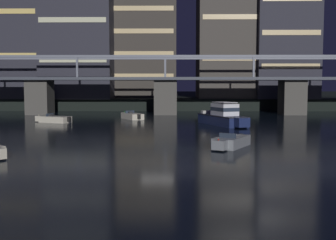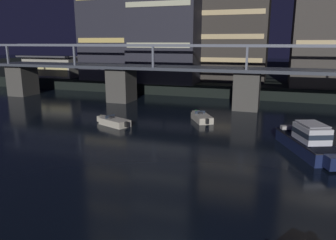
{
  "view_description": "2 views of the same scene",
  "coord_description": "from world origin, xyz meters",
  "px_view_note": "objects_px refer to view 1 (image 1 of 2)",
  "views": [
    {
      "loc": [
        1.21,
        -32.77,
        4.94
      ],
      "look_at": [
        0.7,
        10.95,
        1.25
      ],
      "focal_mm": 45.93,
      "sensor_mm": 36.0,
      "label": 1
    },
    {
      "loc": [
        4.23,
        -11.69,
        9.68
      ],
      "look_at": [
        -5.35,
        16.49,
        2.53
      ],
      "focal_mm": 34.67,
      "sensor_mm": 36.0,
      "label": 2
    }
  ],
  "objects_px": {
    "river_bridge": "(166,89)",
    "tower_central": "(144,44)",
    "tower_west_tall": "(80,6)",
    "cabin_cruiser_near_left": "(223,116)",
    "speedboat_near_right": "(231,142)",
    "tower_east_tall": "(229,2)",
    "tower_east_low": "(283,20)",
    "speedboat_mid_right": "(54,119)",
    "speedboat_mid_left": "(132,116)"
  },
  "relations": [
    {
      "from": "tower_east_tall",
      "to": "tower_east_low",
      "type": "bearing_deg",
      "value": -13.21
    },
    {
      "from": "tower_central",
      "to": "tower_east_tall",
      "type": "relative_size",
      "value": 0.58
    },
    {
      "from": "speedboat_near_right",
      "to": "speedboat_mid_right",
      "type": "bearing_deg",
      "value": 132.88
    },
    {
      "from": "tower_east_tall",
      "to": "speedboat_mid_right",
      "type": "relative_size",
      "value": 7.42
    },
    {
      "from": "tower_west_tall",
      "to": "tower_east_tall",
      "type": "bearing_deg",
      "value": 4.0
    },
    {
      "from": "tower_central",
      "to": "speedboat_mid_left",
      "type": "height_order",
      "value": "tower_central"
    },
    {
      "from": "tower_east_low",
      "to": "tower_central",
      "type": "bearing_deg",
      "value": 170.03
    },
    {
      "from": "tower_west_tall",
      "to": "tower_east_low",
      "type": "bearing_deg",
      "value": -0.52
    },
    {
      "from": "tower_east_tall",
      "to": "speedboat_near_right",
      "type": "distance_m",
      "value": 55.94
    },
    {
      "from": "river_bridge",
      "to": "tower_central",
      "type": "distance_m",
      "value": 20.36
    },
    {
      "from": "cabin_cruiser_near_left",
      "to": "speedboat_mid_left",
      "type": "bearing_deg",
      "value": 143.31
    },
    {
      "from": "river_bridge",
      "to": "cabin_cruiser_near_left",
      "type": "height_order",
      "value": "river_bridge"
    },
    {
      "from": "tower_central",
      "to": "speedboat_mid_left",
      "type": "bearing_deg",
      "value": -90.03
    },
    {
      "from": "tower_central",
      "to": "tower_east_tall",
      "type": "distance_m",
      "value": 18.52
    },
    {
      "from": "tower_west_tall",
      "to": "tower_east_tall",
      "type": "distance_m",
      "value": 28.61
    },
    {
      "from": "tower_central",
      "to": "speedboat_mid_right",
      "type": "xyz_separation_m",
      "value": [
        -9.47,
        -32.78,
        -12.54
      ]
    },
    {
      "from": "river_bridge",
      "to": "tower_west_tall",
      "type": "distance_m",
      "value": 26.41
    },
    {
      "from": "cabin_cruiser_near_left",
      "to": "speedboat_near_right",
      "type": "xyz_separation_m",
      "value": [
        -1.55,
        -18.03,
        -0.64
      ]
    },
    {
      "from": "river_bridge",
      "to": "cabin_cruiser_near_left",
      "type": "xyz_separation_m",
      "value": [
        7.26,
        -18.32,
        -3.0
      ]
    },
    {
      "from": "cabin_cruiser_near_left",
      "to": "speedboat_mid_left",
      "type": "distance_m",
      "value": 14.81
    },
    {
      "from": "tower_west_tall",
      "to": "speedboat_mid_right",
      "type": "height_order",
      "value": "tower_west_tall"
    },
    {
      "from": "cabin_cruiser_near_left",
      "to": "speedboat_near_right",
      "type": "distance_m",
      "value": 18.11
    },
    {
      "from": "tower_west_tall",
      "to": "tower_central",
      "type": "relative_size",
      "value": 1.62
    },
    {
      "from": "tower_west_tall",
      "to": "tower_central",
      "type": "height_order",
      "value": "tower_west_tall"
    },
    {
      "from": "cabin_cruiser_near_left",
      "to": "tower_west_tall",
      "type": "bearing_deg",
      "value": 126.8
    },
    {
      "from": "speedboat_near_right",
      "to": "tower_east_low",
      "type": "bearing_deg",
      "value": 71.7
    },
    {
      "from": "tower_west_tall",
      "to": "tower_central",
      "type": "xyz_separation_m",
      "value": [
        11.88,
        4.33,
        -6.8
      ]
    },
    {
      "from": "tower_west_tall",
      "to": "speedboat_near_right",
      "type": "distance_m",
      "value": 57.8
    },
    {
      "from": "speedboat_mid_left",
      "to": "speedboat_mid_right",
      "type": "distance_m",
      "value": 10.98
    },
    {
      "from": "tower_central",
      "to": "speedboat_mid_left",
      "type": "xyz_separation_m",
      "value": [
        -0.01,
        -27.2,
        -12.54
      ]
    },
    {
      "from": "tower_east_tall",
      "to": "tower_east_low",
      "type": "distance_m",
      "value": 10.91
    },
    {
      "from": "river_bridge",
      "to": "speedboat_mid_left",
      "type": "xyz_separation_m",
      "value": [
        -4.61,
        -9.48,
        -3.64
      ]
    },
    {
      "from": "tower_east_tall",
      "to": "speedboat_near_right",
      "type": "height_order",
      "value": "tower_east_tall"
    },
    {
      "from": "speedboat_mid_right",
      "to": "tower_central",
      "type": "bearing_deg",
      "value": 73.88
    },
    {
      "from": "river_bridge",
      "to": "speedboat_mid_right",
      "type": "relative_size",
      "value": 17.46
    },
    {
      "from": "river_bridge",
      "to": "speedboat_mid_right",
      "type": "bearing_deg",
      "value": -133.06
    },
    {
      "from": "tower_east_tall",
      "to": "tower_east_low",
      "type": "height_order",
      "value": "tower_east_tall"
    },
    {
      "from": "cabin_cruiser_near_left",
      "to": "speedboat_mid_right",
      "type": "height_order",
      "value": "cabin_cruiser_near_left"
    },
    {
      "from": "tower_west_tall",
      "to": "tower_east_low",
      "type": "distance_m",
      "value": 38.61
    },
    {
      "from": "speedboat_mid_left",
      "to": "speedboat_mid_right",
      "type": "relative_size",
      "value": 0.97
    },
    {
      "from": "tower_west_tall",
      "to": "river_bridge",
      "type": "bearing_deg",
      "value": -39.12
    },
    {
      "from": "river_bridge",
      "to": "cabin_cruiser_near_left",
      "type": "bearing_deg",
      "value": -68.39
    },
    {
      "from": "river_bridge",
      "to": "tower_east_low",
      "type": "distance_m",
      "value": 28.71
    },
    {
      "from": "cabin_cruiser_near_left",
      "to": "speedboat_mid_left",
      "type": "height_order",
      "value": "cabin_cruiser_near_left"
    },
    {
      "from": "speedboat_near_right",
      "to": "speedboat_mid_left",
      "type": "relative_size",
      "value": 1.01
    },
    {
      "from": "speedboat_mid_left",
      "to": "speedboat_mid_right",
      "type": "xyz_separation_m",
      "value": [
        -9.46,
        -5.58,
        0.0
      ]
    },
    {
      "from": "speedboat_near_right",
      "to": "speedboat_mid_left",
      "type": "distance_m",
      "value": 28.78
    },
    {
      "from": "tower_central",
      "to": "tower_east_low",
      "type": "bearing_deg",
      "value": -9.97
    },
    {
      "from": "tower_west_tall",
      "to": "speedboat_near_right",
      "type": "xyz_separation_m",
      "value": [
        22.18,
        -49.74,
        -19.34
      ]
    },
    {
      "from": "tower_central",
      "to": "speedboat_near_right",
      "type": "distance_m",
      "value": 56.46
    }
  ]
}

